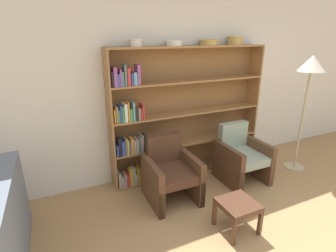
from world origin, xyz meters
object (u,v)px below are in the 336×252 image
object	(u,v)px
bookshelf	(177,115)
bowl_slate	(235,40)
armchair_cushioned	(241,156)
bowl_sage	(136,42)
floor_lamp	(311,72)
armchair_leather	(170,172)
footstool	(238,207)
bowl_terracotta	(174,43)
bowl_cream	(209,42)

from	to	relation	value
bookshelf	bowl_slate	size ratio (longest dim) A/B	10.10
bowl_slate	armchair_cushioned	size ratio (longest dim) A/B	0.29
bowl_sage	bowl_slate	bearing A→B (deg)	0.00
armchair_cushioned	floor_lamp	bearing A→B (deg)	175.01
bowl_sage	armchair_leather	size ratio (longest dim) A/B	0.21
bookshelf	footstool	distance (m)	1.64
armchair_leather	armchair_cushioned	distance (m)	1.19
bowl_slate	footstool	world-z (taller)	bowl_slate
bowl_terracotta	armchair_cushioned	xyz separation A→B (m)	(0.86, -0.57, -1.64)
armchair_cushioned	floor_lamp	xyz separation A→B (m)	(1.09, -0.10, 1.22)
bowl_slate	floor_lamp	distance (m)	1.23
armchair_leather	footstool	xyz separation A→B (m)	(0.42, -0.89, -0.08)
bookshelf	footstool	world-z (taller)	bookshelf
bowl_cream	bowl_terracotta	bearing A→B (deg)	180.00
bowl_slate	floor_lamp	bearing A→B (deg)	-36.18
bowl_sage	bookshelf	bearing A→B (deg)	2.53
bookshelf	bowl_sage	bearing A→B (deg)	-177.47
bowl_slate	bookshelf	bearing A→B (deg)	178.40
floor_lamp	bowl_cream	bearing A→B (deg)	154.14
bowl_sage	armchair_leather	bearing A→B (deg)	-68.68
bowl_sage	bowl_cream	distance (m)	1.11
bowl_terracotta	footstool	world-z (taller)	bowl_terracotta
bookshelf	bowl_terracotta	world-z (taller)	bowl_terracotta
bowl_cream	footstool	xyz separation A→B (m)	(-0.47, -1.47, -1.73)
bowl_sage	bowl_terracotta	bearing A→B (deg)	0.00
bowl_cream	armchair_leather	size ratio (longest dim) A/B	0.33
floor_lamp	armchair_leather	bearing A→B (deg)	177.41
armchair_cushioned	footstool	bearing A→B (deg)	49.57
footstool	bowl_slate	bearing A→B (deg)	57.26
bookshelf	bowl_slate	distance (m)	1.45
armchair_cushioned	bowl_terracotta	bearing A→B (deg)	-33.08
bowl_terracotta	armchair_cushioned	bearing A→B (deg)	-33.50
armchair_cushioned	bowl_cream	bearing A→B (deg)	-61.83
bowl_slate	bowl_sage	bearing A→B (deg)	180.00
floor_lamp	footstool	distance (m)	2.41
bowl_cream	floor_lamp	distance (m)	1.61
bowl_slate	armchair_cushioned	world-z (taller)	bowl_slate
floor_lamp	footstool	bearing A→B (deg)	-157.02
armchair_leather	bowl_sage	bearing A→B (deg)	-67.70
bowl_terracotta	footstool	distance (m)	2.26
floor_lamp	footstool	xyz separation A→B (m)	(-1.87, -0.79, -1.30)
bowl_slate	armchair_leather	bearing A→B (deg)	-157.21
bookshelf	floor_lamp	xyz separation A→B (m)	(1.89, -0.70, 0.64)
bowl_sage	bowl_slate	world-z (taller)	bowl_slate
bowl_sage	floor_lamp	world-z (taller)	bowl_sage
armchair_leather	floor_lamp	world-z (taller)	floor_lamp
bowl_slate	armchair_leather	xyz separation A→B (m)	(-1.36, -0.57, -1.67)
bowl_sage	footstool	xyz separation A→B (m)	(0.64, -1.47, -1.74)
armchair_leather	bowl_slate	bearing A→B (deg)	-156.23
bookshelf	bowl_sage	size ratio (longest dim) A/B	13.91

